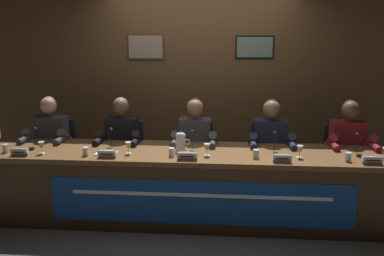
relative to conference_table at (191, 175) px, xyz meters
name	(u,v)px	position (x,y,z in m)	size (l,w,h in m)	color
ground_plane	(192,217)	(0.00, 0.12, -0.53)	(12.00, 12.00, 0.00)	#4C4742
wall_back_panelled	(200,84)	(0.00, 1.50, 0.77)	(5.82, 0.14, 2.60)	brown
conference_table	(191,175)	(0.00, 0.00, 0.00)	(4.62, 0.79, 0.76)	brown
chair_far_left	(58,158)	(-1.73, 0.70, -0.08)	(0.44, 0.45, 0.92)	black
panelist_far_left	(49,141)	(-1.73, 0.50, 0.20)	(0.51, 0.48, 1.24)	black
nameplate_far_left	(19,152)	(-1.73, -0.16, 0.27)	(0.18, 0.06, 0.08)	white
juice_glass_far_left	(42,145)	(-1.54, -0.07, 0.31)	(0.06, 0.06, 0.12)	white
water_cup_far_left	(6,149)	(-1.94, -0.06, 0.26)	(0.06, 0.06, 0.08)	silver
microphone_far_left	(33,142)	(-1.71, 0.08, 0.30)	(0.06, 0.17, 0.22)	black
chair_left	(126,160)	(-0.87, 0.70, -0.08)	(0.44, 0.45, 0.92)	black
panelist_left	(121,142)	(-0.87, 0.50, 0.20)	(0.51, 0.48, 1.24)	black
nameplate_left	(107,154)	(-0.83, -0.16, 0.27)	(0.18, 0.06, 0.08)	white
juice_glass_left	(128,145)	(-0.65, -0.01, 0.31)	(0.06, 0.06, 0.12)	white
water_cup_left	(86,152)	(-1.06, -0.11, 0.26)	(0.06, 0.06, 0.08)	silver
microphone_left	(110,142)	(-0.89, 0.12, 0.30)	(0.06, 0.17, 0.22)	black
chair_center	(196,161)	(0.00, 0.70, -0.08)	(0.44, 0.45, 0.92)	black
panelist_center	(195,144)	(0.00, 0.50, 0.20)	(0.51, 0.48, 1.24)	black
nameplate_center	(187,156)	(-0.03, -0.17, 0.27)	(0.20, 0.06, 0.08)	white
juice_glass_center	(207,147)	(0.16, -0.02, 0.31)	(0.06, 0.06, 0.12)	white
water_cup_center	(172,152)	(-0.19, -0.06, 0.26)	(0.06, 0.06, 0.08)	silver
microphone_center	(191,145)	(-0.01, 0.09, 0.30)	(0.06, 0.17, 0.22)	black
chair_right	(267,163)	(0.86, 0.70, -0.08)	(0.44, 0.45, 0.92)	black
panelist_right	(270,145)	(0.86, 0.50, 0.20)	(0.51, 0.48, 1.24)	black
nameplate_right	(282,158)	(0.89, -0.17, 0.27)	(0.18, 0.06, 0.08)	white
juice_glass_right	(300,149)	(1.08, -0.01, 0.31)	(0.06, 0.06, 0.12)	white
water_cup_right	(256,154)	(0.65, -0.06, 0.26)	(0.06, 0.06, 0.08)	silver
microphone_right	(275,147)	(0.86, 0.10, 0.30)	(0.06, 0.17, 0.22)	black
chair_far_right	(341,165)	(1.73, 0.70, -0.08)	(0.44, 0.45, 0.92)	black
panelist_far_right	(349,147)	(1.73, 0.50, 0.20)	(0.51, 0.48, 1.24)	black
nameplate_far_right	(372,160)	(1.73, -0.16, 0.27)	(0.19, 0.06, 0.08)	white
water_cup_far_right	(348,157)	(1.53, -0.09, 0.26)	(0.06, 0.06, 0.08)	silver
microphone_far_right	(359,148)	(1.69, 0.10, 0.30)	(0.06, 0.17, 0.22)	black
water_pitcher_central	(181,142)	(-0.12, 0.12, 0.32)	(0.15, 0.10, 0.21)	silver
document_stack_left	(106,153)	(-0.87, -0.04, 0.23)	(0.22, 0.16, 0.01)	white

